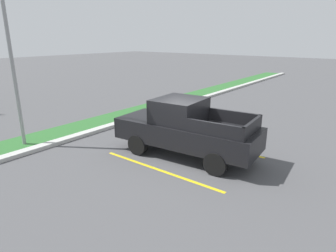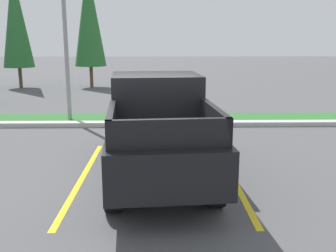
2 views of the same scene
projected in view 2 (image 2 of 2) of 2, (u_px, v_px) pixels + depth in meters
The scene contains 8 objects.
ground_plane at pixel (137, 179), 7.93m from camera, with size 120.00×120.00×0.00m, color #4C4C4F.
parking_line_near at pixel (83, 177), 8.05m from camera, with size 0.12×4.80×0.01m, color yellow.
parking_line_far at pixel (232, 176), 8.11m from camera, with size 0.12×4.80×0.01m, color yellow.
curb_strip at pixel (146, 124), 12.79m from camera, with size 56.00×0.40×0.15m, color #B2B2AD.
grass_median at pixel (147, 119), 13.87m from camera, with size 56.00×1.80×0.06m, color #2D662D.
pickup_truck_main at pixel (157, 127), 7.90m from camera, with size 2.33×5.37×2.10m.
cypress_tree_left_inner at pixel (16, 19), 22.13m from camera, with size 1.75×1.75×6.74m.
cypress_tree_center at pixel (89, 16), 22.36m from camera, with size 1.83×1.83×7.04m.
Camera 2 is at (0.48, -7.51, 2.78)m, focal length 41.54 mm.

